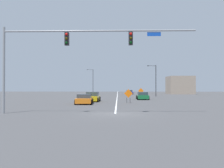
{
  "coord_description": "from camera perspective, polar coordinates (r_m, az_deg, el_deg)",
  "views": [
    {
      "loc": [
        0.25,
        -19.32,
        2.16
      ],
      "look_at": [
        -1.07,
        30.46,
        2.8
      ],
      "focal_mm": 38.27,
      "sensor_mm": 36.0,
      "label": 1
    }
  ],
  "objects": [
    {
      "name": "road_centre_stripe",
      "position": [
        71.77,
        1.32,
        -2.46
      ],
      "size": [
        0.16,
        104.82,
        0.01
      ],
      "color": "white",
      "rests_on": "ground"
    },
    {
      "name": "construction_sign_right_lane",
      "position": [
        57.93,
        6.92,
        -1.69
      ],
      "size": [
        1.34,
        0.3,
        1.94
      ],
      "color": "orange",
      "rests_on": "ground"
    },
    {
      "name": "car_orange_far",
      "position": [
        30.72,
        -6.62,
        -3.63
      ],
      "size": [
        2.31,
        4.0,
        1.26
      ],
      "color": "orange",
      "rests_on": "ground"
    },
    {
      "name": "car_green_near",
      "position": [
        42.0,
        7.29,
        -2.82
      ],
      "size": [
        2.13,
        4.5,
        1.31
      ],
      "color": "#196B38",
      "rests_on": "ground"
    },
    {
      "name": "car_yellow_distant",
      "position": [
        36.01,
        -4.67,
        -3.11
      ],
      "size": [
        2.17,
        4.45,
        1.44
      ],
      "color": "gold",
      "rests_on": "ground"
    },
    {
      "name": "traffic_signal_assembly",
      "position": [
        20.01,
        -10.25,
        8.92
      ],
      "size": [
        15.73,
        0.44,
        7.1
      ],
      "color": "gray",
      "rests_on": "ground"
    },
    {
      "name": "ground",
      "position": [
        19.45,
        0.79,
        -7.11
      ],
      "size": [
        188.68,
        188.68,
        0.0
      ],
      "primitive_type": "plane",
      "color": "#444447"
    },
    {
      "name": "street_lamp_near_left",
      "position": [
        55.6,
        10.26,
        1.2
      ],
      "size": [
        2.08,
        0.24,
        7.2
      ],
      "color": "black",
      "rests_on": "ground"
    },
    {
      "name": "roadside_building_east",
      "position": [
        77.9,
        15.89,
        -0.26
      ],
      "size": [
        7.42,
        8.11,
        5.55
      ],
      "color": "gray",
      "rests_on": "ground"
    },
    {
      "name": "car_blue_mid",
      "position": [
        72.72,
        4.15,
        -1.98
      ],
      "size": [
        2.28,
        4.05,
        1.27
      ],
      "color": "#1E389E",
      "rests_on": "ground"
    },
    {
      "name": "construction_sign_median_far",
      "position": [
        32.19,
        3.95,
        -2.46
      ],
      "size": [
        1.16,
        0.28,
        1.89
      ],
      "color": "orange",
      "rests_on": "ground"
    },
    {
      "name": "street_lamp_mid_left",
      "position": [
        88.02,
        -4.68,
        1.0
      ],
      "size": [
        2.36,
        0.24,
        8.72
      ],
      "color": "black",
      "rests_on": "ground"
    }
  ]
}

